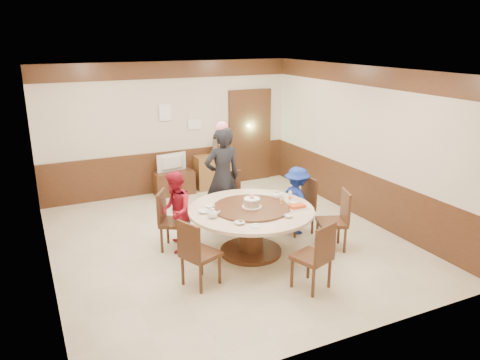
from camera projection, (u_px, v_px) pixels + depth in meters
name	position (u px, v px, depth m)	size (l,w,h in m)	color
room	(226.00, 179.00, 7.56)	(6.00, 6.04, 2.84)	beige
banquet_table	(251.00, 222.00, 7.28)	(1.95, 1.95, 0.78)	#442615
chair_0	(299.00, 215.00, 8.15)	(0.47, 0.46, 0.97)	#442615
chair_1	(232.00, 209.00, 8.45)	(0.51, 0.52, 0.97)	#442615
chair_2	(174.00, 231.00, 7.50)	(0.61, 0.61, 0.97)	#442615
chair_3	(200.00, 265.00, 6.40)	(0.58, 0.58, 0.97)	#442615
chair_4	(312.00, 268.00, 6.32)	(0.56, 0.56, 0.97)	#442615
chair_5	(333.00, 231.00, 7.51)	(0.57, 0.57, 0.97)	#442615
person_standing	(222.00, 178.00, 8.22)	(0.66, 0.44, 1.82)	black
person_red	(175.00, 212.00, 7.36)	(0.63, 0.49, 1.30)	#A41528
person_blue	(297.00, 200.00, 8.03)	(0.77, 0.44, 1.18)	navy
birthday_cake	(252.00, 203.00, 7.18)	(0.30, 0.30, 0.20)	white
teapot_left	(212.00, 214.00, 6.83)	(0.17, 0.15, 0.13)	white
teapot_right	(276.00, 196.00, 7.61)	(0.17, 0.15, 0.13)	white
bowl_0	(210.00, 206.00, 7.25)	(0.15, 0.15, 0.04)	white
bowl_1	(288.00, 216.00, 6.86)	(0.14, 0.14, 0.04)	white
bowl_2	(240.00, 223.00, 6.62)	(0.15, 0.15, 0.04)	white
bowl_3	(293.00, 203.00, 7.39)	(0.14, 0.14, 0.05)	white
bowl_4	(204.00, 212.00, 7.03)	(0.17, 0.17, 0.04)	white
saucer_near	(256.00, 226.00, 6.55)	(0.18, 0.18, 0.01)	white
saucer_far	(262.00, 195.00, 7.83)	(0.18, 0.18, 0.01)	white
shrimp_platter	(297.00, 207.00, 7.21)	(0.30, 0.20, 0.06)	white
bottle_0	(282.00, 200.00, 7.35)	(0.06, 0.06, 0.16)	white
bottle_1	(290.00, 197.00, 7.50)	(0.06, 0.06, 0.16)	white
tv_stand	(174.00, 183.00, 10.15)	(0.85, 0.45, 0.50)	#442615
television	(173.00, 163.00, 10.01)	(0.68, 0.09, 0.39)	gray
side_cabinet	(213.00, 172.00, 10.52)	(0.80, 0.40, 0.75)	brown
thermos	(215.00, 147.00, 10.38)	(0.15, 0.15, 0.38)	silver
notice_left	(165.00, 113.00, 9.85)	(0.25, 0.00, 0.35)	white
notice_right	(195.00, 124.00, 10.21)	(0.30, 0.00, 0.22)	white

